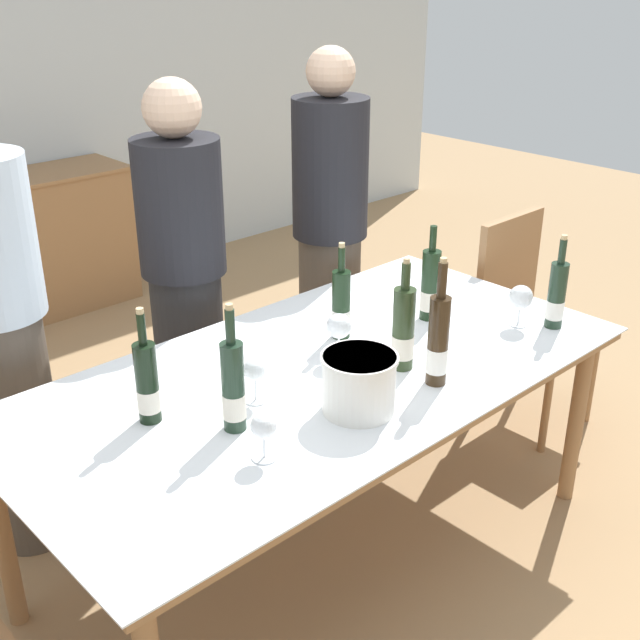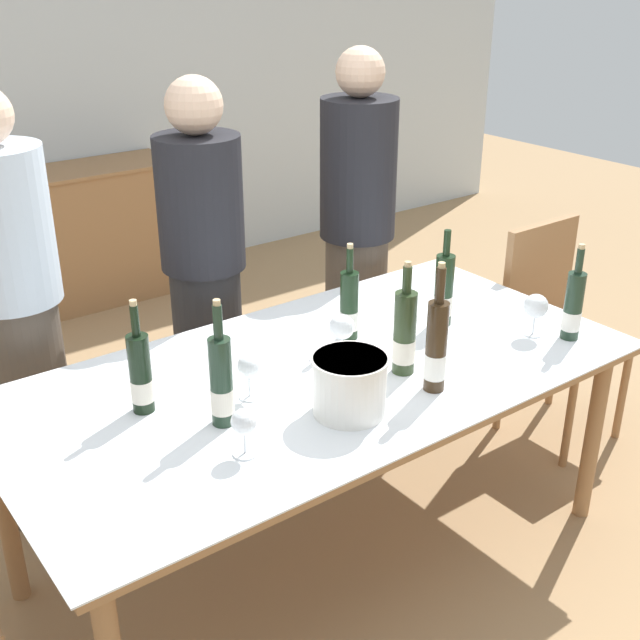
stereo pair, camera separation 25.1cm
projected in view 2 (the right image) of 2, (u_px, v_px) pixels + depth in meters
The scene contains 20 objects.
ground_plane at pixel (320, 551), 2.90m from camera, with size 12.00×12.00×0.00m, color #A37F56.
back_wall at pixel (1, 64), 4.51m from camera, with size 8.00×0.10×2.80m.
sideboard_cabinet at pixel (49, 243), 4.72m from camera, with size 1.58×0.46×0.83m.
dining_table at pixel (320, 386), 2.62m from camera, with size 2.06×1.05×0.74m.
ice_bucket at pixel (350, 383), 2.32m from camera, with size 0.23×0.23×0.18m.
wine_bottle_0 at pixel (436, 347), 2.42m from camera, with size 0.07×0.07×0.42m.
wine_bottle_1 at pixel (221, 383), 2.25m from camera, with size 0.07×0.07×0.38m.
wine_bottle_2 at pixel (444, 292), 2.87m from camera, with size 0.07×0.07×0.36m.
wine_bottle_3 at pixel (141, 375), 2.32m from camera, with size 0.07×0.07×0.35m.
wine_bottle_4 at pixel (573, 307), 2.76m from camera, with size 0.06×0.06×0.35m.
wine_bottle_5 at pixel (405, 335), 2.53m from camera, with size 0.07×0.07×0.38m.
wine_bottle_6 at pixel (349, 307), 2.76m from camera, with size 0.07×0.07×0.35m.
wine_glass_0 at pixel (244, 424), 2.12m from camera, with size 0.07×0.07×0.14m.
wine_glass_1 at pixel (342, 328), 2.61m from camera, with size 0.08×0.08×0.16m.
wine_glass_2 at pixel (249, 368), 2.39m from camera, with size 0.07×0.07×0.14m.
wine_glass_3 at pixel (536, 307), 2.79m from camera, with size 0.09×0.09×0.15m.
chair_right_end at pixel (554, 316), 3.46m from camera, with size 0.42×0.42×0.94m.
person_host at pixel (18, 324), 2.77m from camera, with size 0.33×0.33×1.61m.
person_guest_left at pixel (205, 280), 3.17m from camera, with size 0.33×0.33×1.58m.
person_guest_right at pixel (357, 238), 3.55m from camera, with size 0.33×0.33×1.63m.
Camera 2 is at (-1.37, -1.83, 1.97)m, focal length 45.00 mm.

